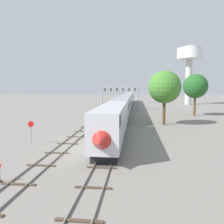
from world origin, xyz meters
name	(u,v)px	position (x,y,z in m)	size (l,w,h in m)	color
ground_plane	(92,149)	(0.00, 0.00, 0.00)	(400.00, 400.00, 0.00)	gray
track_main	(128,106)	(2.00, 60.00, 0.07)	(2.60, 200.00, 0.16)	slate
track_near	(107,112)	(-3.50, 40.00, 0.07)	(2.60, 160.00, 0.16)	slate
passenger_train	(126,102)	(2.00, 44.79, 2.61)	(3.04, 102.31, 4.80)	silver
signal_gantry	(120,92)	(-0.25, 47.98, 5.66)	(12.10, 0.49, 7.65)	#999BA0
water_tower	(189,58)	(26.29, 72.17, 19.10)	(10.03, 10.03, 24.13)	beige
switch_stand	(0,175)	(-5.10, -9.70, 0.52)	(0.36, 0.24, 1.46)	black
stop_sign	(31,129)	(-8.00, 1.62, 1.87)	(0.76, 0.08, 2.88)	gray
trackside_tree_left	(165,87)	(10.17, 18.49, 7.07)	(6.08, 6.08, 10.14)	brown
trackside_tree_mid	(195,86)	(19.53, 33.78, 7.31)	(6.01, 6.01, 10.35)	brown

